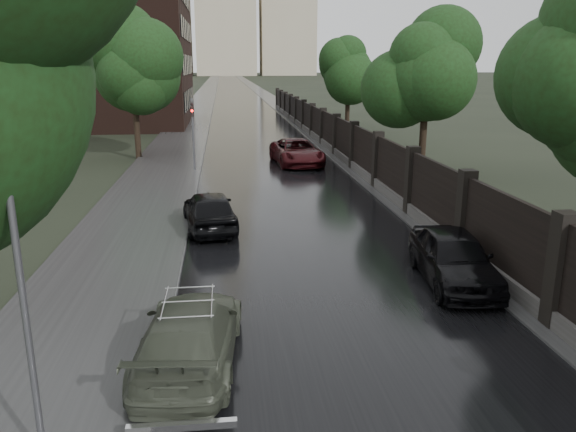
# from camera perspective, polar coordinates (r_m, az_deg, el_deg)

# --- Properties ---
(road) EXTENTS (8.00, 420.00, 0.02)m
(road) POSITION_cam_1_polar(r_m,az_deg,el_deg) (195.93, -5.91, 13.42)
(road) COLOR black
(road) RESTS_ON ground
(sidewalk_left) EXTENTS (4.00, 420.00, 0.16)m
(sidewalk_left) POSITION_cam_1_polar(r_m,az_deg,el_deg) (195.94, -7.71, 13.38)
(sidewalk_left) COLOR #2D2D2D
(sidewalk_left) RESTS_ON ground
(verge_right) EXTENTS (3.00, 420.00, 0.08)m
(verge_right) POSITION_cam_1_polar(r_m,az_deg,el_deg) (196.08, -4.26, 13.46)
(verge_right) COLOR #2D2D2D
(verge_right) RESTS_ON ground
(fence_right) EXTENTS (0.45, 75.72, 2.70)m
(fence_right) POSITION_cam_1_polar(r_m,az_deg,el_deg) (38.82, 4.34, 8.11)
(fence_right) COLOR #383533
(fence_right) RESTS_ON ground
(tree_left_far) EXTENTS (4.25, 4.25, 7.39)m
(tree_left_far) POSITION_cam_1_polar(r_m,az_deg,el_deg) (36.23, -15.47, 13.83)
(tree_left_far) COLOR black
(tree_left_far) RESTS_ON ground
(tree_right_b) EXTENTS (4.08, 4.08, 7.01)m
(tree_right_b) POSITION_cam_1_polar(r_m,az_deg,el_deg) (29.63, 13.89, 13.19)
(tree_right_b) COLOR black
(tree_right_b) RESTS_ON ground
(tree_right_c) EXTENTS (4.08, 4.08, 7.01)m
(tree_right_c) POSITION_cam_1_polar(r_m,az_deg,el_deg) (46.95, 6.15, 14.11)
(tree_right_c) COLOR black
(tree_right_c) RESTS_ON ground
(lamp_post) EXTENTS (0.25, 0.12, 5.11)m
(lamp_post) POSITION_cam_1_polar(r_m,az_deg,el_deg) (8.41, -25.29, -7.88)
(lamp_post) COLOR #59595E
(lamp_post) RESTS_ON ground
(traffic_light) EXTENTS (0.16, 0.32, 4.00)m
(traffic_light) POSITION_cam_1_polar(r_m,az_deg,el_deg) (31.05, -9.64, 8.75)
(traffic_light) COLOR #59595E
(traffic_light) RESTS_ON ground
(brick_building) EXTENTS (24.00, 18.00, 20.00)m
(brick_building) POSITION_cam_1_polar(r_m,az_deg,el_deg) (59.98, -22.51, 18.14)
(brick_building) COLOR black
(brick_building) RESTS_ON ground
(volga_sedan) EXTENTS (2.24, 4.66, 1.31)m
(volga_sedan) POSITION_cam_1_polar(r_m,az_deg,el_deg) (11.35, -9.94, -11.79)
(volga_sedan) COLOR #474C3D
(volga_sedan) RESTS_ON ground
(hatchback_left) EXTENTS (2.24, 4.40, 1.44)m
(hatchback_left) POSITION_cam_1_polar(r_m,az_deg,el_deg) (20.21, -7.98, 0.59)
(hatchback_left) COLOR black
(hatchback_left) RESTS_ON ground
(car_right_near) EXTENTS (2.10, 4.43, 1.46)m
(car_right_near) POSITION_cam_1_polar(r_m,az_deg,el_deg) (15.77, 16.48, -4.05)
(car_right_near) COLOR black
(car_right_near) RESTS_ON ground
(car_right_far) EXTENTS (3.00, 5.64, 1.51)m
(car_right_far) POSITION_cam_1_polar(r_m,az_deg,el_deg) (33.28, 0.90, 6.53)
(car_right_far) COLOR black
(car_right_far) RESTS_ON ground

